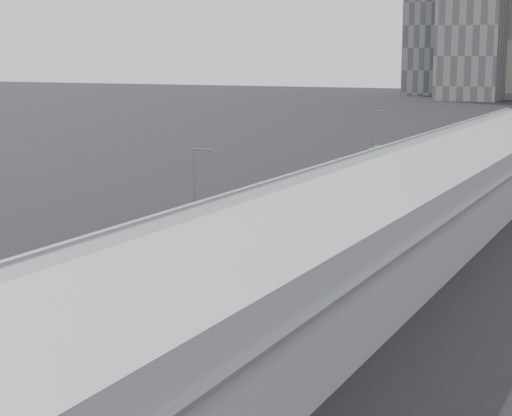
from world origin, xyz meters
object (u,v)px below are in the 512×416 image
Objects in this scene: bus_2 at (163,273)px; bus_5 at (367,185)px; bus_1 at (27,332)px; shipping_container at (378,157)px; bus_3 at (262,231)px; bus_7 at (431,158)px; street_lamp_near at (196,188)px; bus_6 at (404,169)px; street_lamp_far at (374,136)px; bus_4 at (321,205)px; suv at (436,144)px.

bus_5 is (-0.55, 43.79, -0.03)m from bus_2.
shipping_container is at bearing 90.69° from bus_1.
bus_3 is 56.08m from bus_7.
bus_5 is at bearing 85.59° from bus_2.
street_lamp_near is (-5.71, -56.37, 3.17)m from bus_7.
bus_6 is at bearing 85.29° from bus_5.
bus_1 is at bearing -83.83° from bus_3.
bus_3 is 51.41m from street_lamp_far.
bus_3 is at bearing -87.73° from bus_4.
bus_5 is 2.34× the size of shipping_container.
bus_1 is 80.55m from street_lamp_far.
shipping_container is (-7.86, 42.13, -0.05)m from bus_4.
street_lamp_near is at bearing -102.81° from bus_6.
bus_2 is at bearing -83.78° from bus_3.
suv is at bearing 92.88° from bus_6.
suv is (-6.16, 68.73, -0.62)m from bus_4.
suv is at bearing 80.53° from shipping_container.
bus_3 reaches higher than bus_1.
street_lamp_near is 1.33× the size of suv.
bus_1 is at bearing -88.37° from bus_4.
bus_1 is 72.71m from bus_6.
bus_6 is at bearing 82.81° from street_lamp_near.
bus_2 reaches higher than suv.
bus_7 is 9.22m from street_lamp_far.
bus_6 is at bearing 85.64° from bus_2.
bus_5 is 29.09m from street_lamp_near.
bus_5 reaches higher than suv.
bus_6 is 1.64× the size of street_lamp_near.
bus_6 is at bearing -48.53° from street_lamp_far.
bus_5 is at bearing -95.54° from bus_7.
bus_3 reaches higher than suv.
suv is at bearing 97.24° from bus_7.
bus_7 is at bearing -54.43° from suv.
bus_1 is 0.95× the size of bus_7.
bus_6 is 39.94m from suv.
bus_1 is at bearing -94.96° from bus_5.
bus_2 is at bearing -94.85° from bus_6.
street_lamp_far reaches higher than shipping_container.
bus_2 reaches higher than shipping_container.
bus_2 is 0.96× the size of bus_7.
bus_4 reaches higher than shipping_container.
bus_6 reaches higher than shipping_container.
bus_2 is 1.02× the size of bus_5.
bus_6 is at bearing 85.72° from bus_1.
bus_3 reaches higher than bus_5.
street_lamp_far is 32.33m from suv.
shipping_container is at bearing 91.52° from bus_2.
bus_3 is 2.07× the size of suv.
bus_3 reaches higher than bus_4.
shipping_container is at bearing 103.93° from bus_3.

